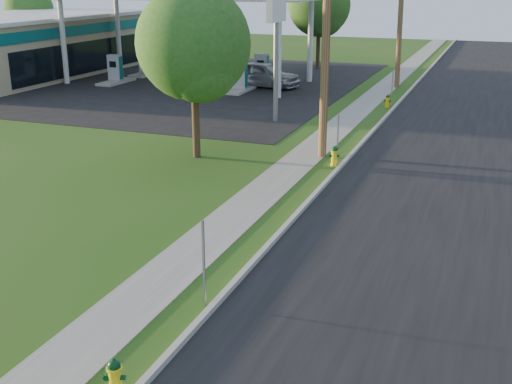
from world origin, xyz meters
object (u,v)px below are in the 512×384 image
(price_pylon, at_px, (276,8))
(hydrant_near, at_px, (115,378))
(fuel_pump_ne, at_px, (239,80))
(fuel_pump_sw, at_px, (146,65))
(tree_lot, at_px, (320,8))
(tree_back, at_px, (30,11))
(utility_pole_mid, at_px, (326,29))
(tree_verge, at_px, (195,48))
(fuel_pump_nw, at_px, (115,73))
(hydrant_mid, at_px, (334,156))
(car_silver, at_px, (263,74))
(utility_pole_far, at_px, (401,11))
(hydrant_far, at_px, (387,101))
(fuel_pump_se, at_px, (262,71))

(price_pylon, distance_m, hydrant_near, 22.82)
(fuel_pump_ne, relative_size, fuel_pump_sw, 1.00)
(fuel_pump_sw, relative_size, tree_lot, 0.45)
(tree_lot, xyz_separation_m, tree_back, (-24.80, -2.84, -0.59))
(utility_pole_mid, distance_m, tree_verge, 4.99)
(fuel_pump_nw, distance_m, tree_lot, 16.45)
(hydrant_mid, bearing_deg, car_silver, 118.66)
(utility_pole_mid, distance_m, tree_lot, 25.75)
(utility_pole_far, height_order, hydrant_far, utility_pole_far)
(tree_verge, xyz_separation_m, tree_lot, (-2.50, 26.67, 0.32))
(fuel_pump_se, height_order, tree_back, tree_back)
(fuel_pump_sw, distance_m, fuel_pump_se, 9.00)
(hydrant_far, bearing_deg, fuel_pump_sw, 162.39)
(fuel_pump_ne, distance_m, hydrant_far, 9.76)
(price_pylon, distance_m, hydrant_mid, 9.53)
(tree_verge, distance_m, hydrant_near, 15.81)
(car_silver, bearing_deg, hydrant_mid, -140.90)
(tree_back, bearing_deg, fuel_pump_sw, -19.42)
(utility_pole_far, bearing_deg, car_silver, -160.00)
(fuel_pump_se, height_order, price_pylon, price_pylon)
(hydrant_mid, height_order, hydrant_far, hydrant_mid)
(utility_pole_mid, bearing_deg, fuel_pump_sw, 136.48)
(utility_pole_mid, bearing_deg, hydrant_mid, -55.09)
(hydrant_near, xyz_separation_m, hydrant_far, (-0.13, 27.36, -0.01))
(fuel_pump_sw, xyz_separation_m, price_pylon, (14.00, -11.50, 4.71))
(hydrant_far, bearing_deg, fuel_pump_ne, 168.82)
(utility_pole_far, bearing_deg, fuel_pump_nw, -164.39)
(utility_pole_mid, bearing_deg, price_pylon, 125.34)
(tree_back, xyz_separation_m, hydrant_near, (32.66, -38.18, -3.65))
(hydrant_far, relative_size, car_silver, 0.15)
(hydrant_mid, bearing_deg, tree_verge, -171.38)
(fuel_pump_ne, relative_size, tree_lot, 0.45)
(fuel_pump_se, distance_m, hydrant_far, 11.24)
(utility_pole_mid, distance_m, fuel_pump_se, 19.65)
(tree_lot, distance_m, hydrant_mid, 27.35)
(tree_verge, bearing_deg, hydrant_mid, 8.62)
(fuel_pump_sw, bearing_deg, utility_pole_far, 3.20)
(utility_pole_mid, relative_size, fuel_pump_ne, 3.06)
(hydrant_far, bearing_deg, fuel_pump_se, 148.37)
(tree_verge, relative_size, car_silver, 1.37)
(car_silver, bearing_deg, hydrant_near, -153.76)
(utility_pole_mid, xyz_separation_m, hydrant_mid, (0.77, -1.10, -4.58))
(fuel_pump_ne, distance_m, hydrant_near, 30.82)
(utility_pole_mid, xyz_separation_m, tree_back, (-31.86, 21.92, -0.94))
(utility_pole_mid, distance_m, price_pylon, 6.76)
(fuel_pump_sw, relative_size, hydrant_far, 4.44)
(fuel_pump_ne, xyz_separation_m, tree_back, (-22.96, 8.92, 3.29))
(fuel_pump_sw, relative_size, tree_verge, 0.48)
(fuel_pump_sw, xyz_separation_m, tree_verge, (13.33, -18.91, 3.56))
(hydrant_mid, bearing_deg, fuel_pump_ne, 124.44)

